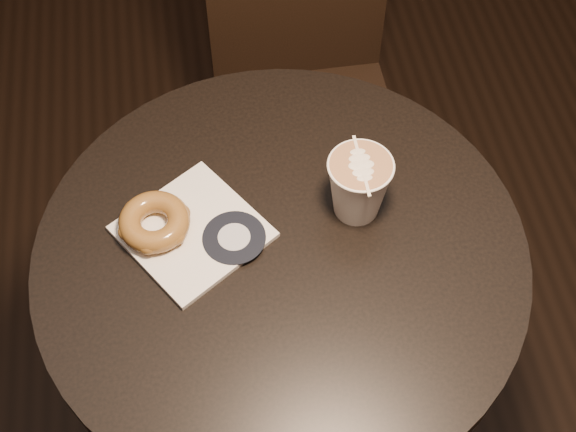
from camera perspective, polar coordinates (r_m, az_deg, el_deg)
The scene contains 5 objects.
cafe_table at distance 1.30m, azimuth -0.45°, elevation -6.98°, with size 0.70×0.70×0.75m.
chair at distance 1.68m, azimuth 1.06°, elevation 10.71°, with size 0.37×0.37×0.92m.
pastry_bag at distance 1.15m, azimuth -6.79°, elevation -1.11°, with size 0.18×0.18×0.01m, color white.
doughnut at distance 1.14m, azimuth -9.48°, elevation -0.41°, with size 0.10×0.10×0.03m, color brown.
latte_cup at distance 1.13m, azimuth 5.02°, elevation 2.07°, with size 0.09×0.09×0.10m, color white, non-canonical shape.
Camera 1 is at (-0.08, -0.59, 1.71)m, focal length 50.00 mm.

